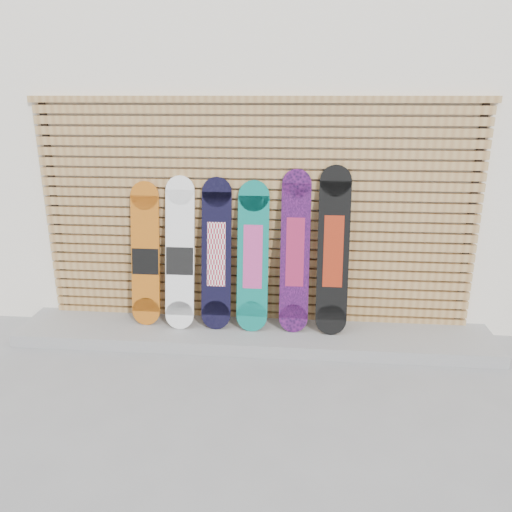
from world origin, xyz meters
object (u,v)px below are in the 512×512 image
at_px(snowboard_0, 145,255).
at_px(snowboard_5, 333,251).
at_px(snowboard_1, 180,254).
at_px(snowboard_4, 295,252).
at_px(snowboard_3, 253,257).
at_px(snowboard_2, 216,254).

relative_size(snowboard_0, snowboard_5, 0.89).
relative_size(snowboard_1, snowboard_5, 0.93).
bearing_deg(snowboard_4, snowboard_0, 179.45).
xyz_separation_m(snowboard_3, snowboard_4, (0.40, 0.01, 0.06)).
bearing_deg(snowboard_3, snowboard_0, 178.79).
relative_size(snowboard_2, snowboard_4, 0.94).
distance_m(snowboard_2, snowboard_5, 1.11).
xyz_separation_m(snowboard_1, snowboard_4, (1.11, 0.02, 0.05)).
distance_m(snowboard_1, snowboard_5, 1.46).
height_order(snowboard_1, snowboard_3, snowboard_1).
bearing_deg(snowboard_2, snowboard_3, -1.05).
distance_m(snowboard_2, snowboard_3, 0.35).
distance_m(snowboard_1, snowboard_4, 1.11).
distance_m(snowboard_4, snowboard_5, 0.36).
bearing_deg(snowboard_0, snowboard_4, -0.55).
bearing_deg(snowboard_3, snowboard_1, -179.25).
bearing_deg(snowboard_3, snowboard_2, 178.95).
height_order(snowboard_3, snowboard_5, snowboard_5).
xyz_separation_m(snowboard_0, snowboard_4, (1.46, -0.01, 0.08)).
distance_m(snowboard_0, snowboard_1, 0.35).
relative_size(snowboard_0, snowboard_3, 0.98).
height_order(snowboard_0, snowboard_2, snowboard_2).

